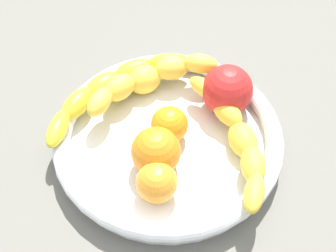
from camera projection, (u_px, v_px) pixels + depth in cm
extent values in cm
cube|color=#67655D|center=(168.00, 152.00, 62.82)|extent=(120.00, 120.00, 3.00)
cylinder|color=white|center=(168.00, 143.00, 61.05)|extent=(29.88, 29.88, 1.57)
torus|color=white|center=(168.00, 134.00, 59.51)|extent=(31.57, 31.57, 2.41)
ellipsoid|color=yellow|center=(169.00, 61.00, 65.86)|extent=(4.71, 6.86, 2.44)
ellipsoid|color=yellow|center=(135.00, 70.00, 65.63)|extent=(6.58, 6.85, 3.10)
ellipsoid|color=yellow|center=(104.00, 86.00, 64.38)|extent=(7.43, 6.41, 3.76)
ellipsoid|color=yellow|center=(77.00, 104.00, 61.25)|extent=(6.85, 4.17, 3.10)
ellipsoid|color=yellow|center=(58.00, 128.00, 57.57)|extent=(6.72, 3.43, 2.44)
ellipsoid|color=yellow|center=(254.00, 193.00, 50.82)|extent=(5.77, 2.89, 2.44)
ellipsoid|color=yellow|center=(253.00, 165.00, 54.43)|extent=(6.31, 4.81, 3.10)
ellipsoid|color=yellow|center=(243.00, 140.00, 58.02)|extent=(6.73, 6.29, 3.76)
ellipsoid|color=yellow|center=(227.00, 112.00, 60.02)|extent=(5.96, 6.28, 3.10)
ellipsoid|color=yellow|center=(205.00, 88.00, 61.61)|extent=(4.55, 6.10, 2.44)
ellipsoid|color=yellow|center=(200.00, 64.00, 64.08)|extent=(3.53, 5.54, 2.82)
ellipsoid|color=yellow|center=(171.00, 68.00, 64.94)|extent=(5.58, 6.26, 3.58)
ellipsoid|color=yellow|center=(144.00, 79.00, 64.88)|extent=(6.76, 6.71, 4.34)
ellipsoid|color=yellow|center=(120.00, 87.00, 62.43)|extent=(6.18, 5.33, 3.58)
ellipsoid|color=yellow|center=(100.00, 101.00, 59.35)|extent=(5.35, 3.14, 2.82)
sphere|color=orange|center=(158.00, 152.00, 55.11)|extent=(6.47, 6.47, 6.47)
sphere|color=orange|center=(157.00, 182.00, 52.97)|extent=(5.25, 5.25, 5.25)
sphere|color=orange|center=(170.00, 125.00, 58.78)|extent=(5.18, 5.18, 5.18)
sphere|color=red|center=(227.00, 90.00, 61.40)|extent=(7.34, 7.34, 7.34)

